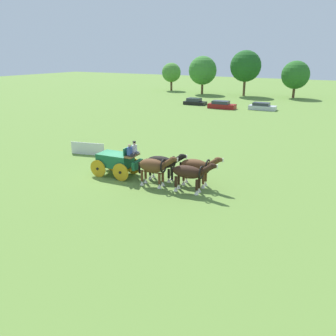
{
  "coord_description": "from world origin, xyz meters",
  "views": [
    {
      "loc": [
        15.57,
        -19.33,
        8.7
      ],
      "look_at": [
        4.31,
        0.29,
        1.2
      ],
      "focal_mm": 37.28,
      "sensor_mm": 36.0,
      "label": 1
    }
  ],
  "objects": [
    {
      "name": "tree_c",
      "position": [
        -7.8,
        53.64,
        6.05
      ],
      "size": [
        6.34,
        6.34,
        9.23
      ],
      "color": "brown",
      "rests_on": "ground"
    },
    {
      "name": "ground_plane",
      "position": [
        0.0,
        0.0,
        0.0
      ],
      "size": [
        220.0,
        220.0,
        0.0
      ],
      "primitive_type": "plane",
      "color": "olive"
    },
    {
      "name": "tree_d",
      "position": [
        2.01,
        55.2,
        4.5
      ],
      "size": [
        5.48,
        5.48,
        7.26
      ],
      "color": "brown",
      "rests_on": "ground"
    },
    {
      "name": "show_wagon",
      "position": [
        0.18,
        0.01,
        1.18
      ],
      "size": [
        5.49,
        2.04,
        2.7
      ],
      "color": "#195B38",
      "rests_on": "ground"
    },
    {
      "name": "parked_vehicle_b",
      "position": [
        -5.34,
        34.75,
        0.54
      ],
      "size": [
        4.55,
        2.02,
        1.24
      ],
      "color": "maroon",
      "rests_on": "ground"
    },
    {
      "name": "sponsor_banner",
      "position": [
        -5.63,
        3.17,
        0.55
      ],
      "size": [
        3.11,
        0.87,
        1.1
      ],
      "primitive_type": "cube",
      "rotation": [
        0.0,
        0.0,
        0.26
      ],
      "color": "silver",
      "rests_on": "ground"
    },
    {
      "name": "draft_horse_rear_near",
      "position": [
        3.52,
        0.92,
        1.27
      ],
      "size": [
        3.18,
        1.02,
        2.12
      ],
      "color": "black",
      "rests_on": "ground"
    },
    {
      "name": "tree_a",
      "position": [
        -26.48,
        55.58,
        4.2
      ],
      "size": [
        4.48,
        4.48,
        6.47
      ],
      "color": "brown",
      "rests_on": "ground"
    },
    {
      "name": "parked_vehicle_a",
      "position": [
        -11.11,
        36.63,
        0.49
      ],
      "size": [
        3.98,
        2.04,
        1.15
      ],
      "color": "black",
      "rests_on": "ground"
    },
    {
      "name": "draft_horse_lead_off",
      "position": [
        6.21,
        -0.17,
        1.3
      ],
      "size": [
        3.16,
        1.02,
        2.16
      ],
      "color": "#331E14",
      "rests_on": "ground"
    },
    {
      "name": "draft_horse_lead_near",
      "position": [
        6.1,
        1.12,
        1.34
      ],
      "size": [
        3.1,
        1.08,
        2.21
      ],
      "color": "brown",
      "rests_on": "ground"
    },
    {
      "name": "tree_b",
      "position": [
        -16.94,
        52.47,
        5.02
      ],
      "size": [
        6.06,
        6.06,
        8.06
      ],
      "color": "brown",
      "rests_on": "ground"
    },
    {
      "name": "draft_horse_rear_off",
      "position": [
        3.6,
        -0.38,
        1.37
      ],
      "size": [
        2.98,
        1.09,
        2.25
      ],
      "color": "brown",
      "rests_on": "ground"
    },
    {
      "name": "parked_vehicle_c",
      "position": [
        0.8,
        36.64,
        0.5
      ],
      "size": [
        4.34,
        1.98,
        1.15
      ],
      "color": "silver",
      "rests_on": "ground"
    }
  ]
}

